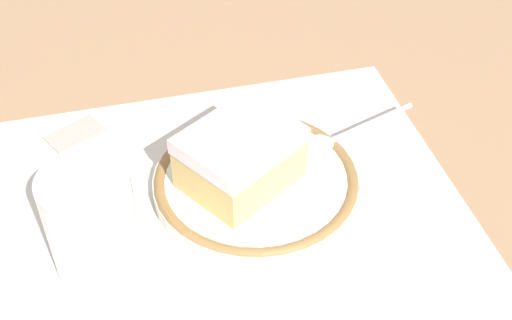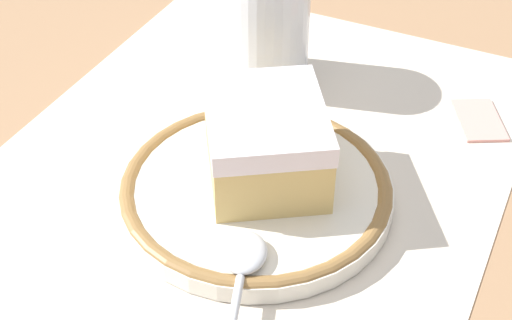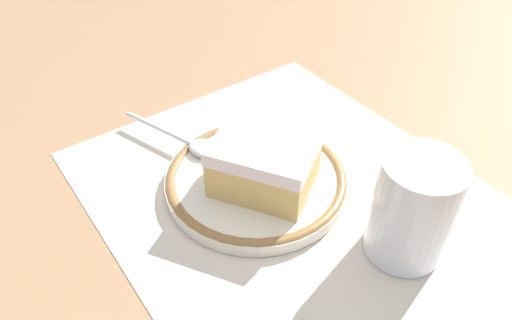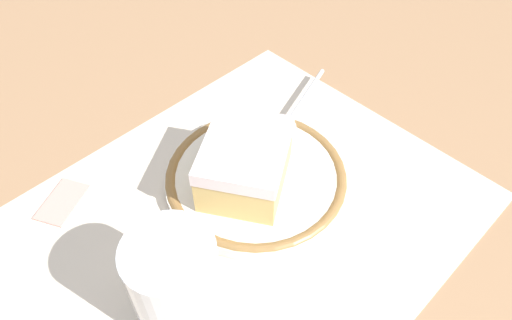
{
  "view_description": "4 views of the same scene",
  "coord_description": "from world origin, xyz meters",
  "px_view_note": "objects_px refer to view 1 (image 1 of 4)",
  "views": [
    {
      "loc": [
        -0.06,
        -0.38,
        0.41
      ],
      "look_at": [
        0.04,
        0.02,
        0.03
      ],
      "focal_mm": 47.35,
      "sensor_mm": 36.0,
      "label": 1
    },
    {
      "loc": [
        0.36,
        0.17,
        0.33
      ],
      "look_at": [
        0.04,
        0.02,
        0.03
      ],
      "focal_mm": 53.14,
      "sensor_mm": 36.0,
      "label": 2
    },
    {
      "loc": [
        -0.23,
        0.21,
        0.32
      ],
      "look_at": [
        0.04,
        0.02,
        0.03
      ],
      "focal_mm": 33.3,
      "sensor_mm": 36.0,
      "label": 3
    },
    {
      "loc": [
        -0.17,
        -0.19,
        0.36
      ],
      "look_at": [
        0.04,
        0.02,
        0.03
      ],
      "focal_mm": 33.4,
      "sensor_mm": 36.0,
      "label": 4
    }
  ],
  "objects_px": {
    "plate": "(256,181)",
    "spoon": "(329,140)",
    "cake_slice": "(240,157)",
    "sugar_packet": "(74,132)",
    "cup": "(94,233)"
  },
  "relations": [
    {
      "from": "plate",
      "to": "spoon",
      "type": "xyz_separation_m",
      "value": [
        0.07,
        0.03,
        0.01
      ]
    },
    {
      "from": "spoon",
      "to": "sugar_packet",
      "type": "bearing_deg",
      "value": 158.99
    },
    {
      "from": "cake_slice",
      "to": "spoon",
      "type": "bearing_deg",
      "value": 16.47
    },
    {
      "from": "plate",
      "to": "spoon",
      "type": "bearing_deg",
      "value": 19.47
    },
    {
      "from": "cake_slice",
      "to": "cup",
      "type": "bearing_deg",
      "value": -155.43
    },
    {
      "from": "plate",
      "to": "cup",
      "type": "distance_m",
      "value": 0.15
    },
    {
      "from": "cake_slice",
      "to": "spoon",
      "type": "relative_size",
      "value": 0.9
    },
    {
      "from": "cake_slice",
      "to": "sugar_packet",
      "type": "xyz_separation_m",
      "value": [
        -0.13,
        0.11,
        -0.03
      ]
    },
    {
      "from": "sugar_packet",
      "to": "cup",
      "type": "bearing_deg",
      "value": -85.76
    },
    {
      "from": "cake_slice",
      "to": "cup",
      "type": "height_order",
      "value": "cup"
    },
    {
      "from": "plate",
      "to": "sugar_packet",
      "type": "height_order",
      "value": "plate"
    },
    {
      "from": "cake_slice",
      "to": "sugar_packet",
      "type": "relative_size",
      "value": 2.26
    },
    {
      "from": "cake_slice",
      "to": "cup",
      "type": "relative_size",
      "value": 1.21
    },
    {
      "from": "cake_slice",
      "to": "sugar_packet",
      "type": "height_order",
      "value": "cake_slice"
    },
    {
      "from": "plate",
      "to": "cake_slice",
      "type": "relative_size",
      "value": 1.53
    }
  ]
}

